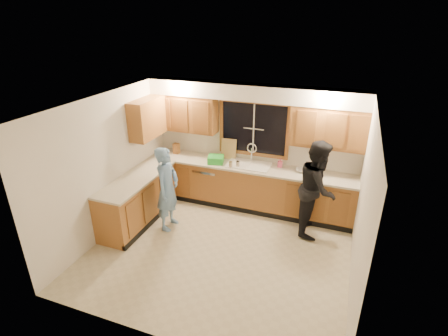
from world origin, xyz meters
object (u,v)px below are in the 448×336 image
object	(u,v)px
man	(167,189)
bowl	(302,170)
sink	(249,168)
stove	(120,214)
dishwasher	(209,182)
dish_crate	(216,159)
knife_block	(176,148)
soap_bottle	(280,163)
woman	(317,188)

from	to	relation	value
man	bowl	bearing A→B (deg)	-59.88
sink	stove	size ratio (longest dim) A/B	0.96
dishwasher	dish_crate	bearing A→B (deg)	-24.25
knife_block	soap_bottle	world-z (taller)	knife_block
knife_block	dish_crate	size ratio (longest dim) A/B	0.74
dishwasher	dish_crate	distance (m)	0.62
knife_block	bowl	bearing A→B (deg)	4.03
dish_crate	sink	bearing A→B (deg)	8.40
man	soap_bottle	distance (m)	2.24
sink	dish_crate	xyz separation A→B (m)	(-0.66, -0.10, 0.13)
stove	soap_bottle	size ratio (longest dim) A/B	4.95
dishwasher	knife_block	world-z (taller)	knife_block
woman	soap_bottle	xyz separation A→B (m)	(-0.80, 0.58, 0.13)
sink	soap_bottle	size ratio (longest dim) A/B	4.73
man	woman	size ratio (longest dim) A/B	0.90
dishwasher	man	bearing A→B (deg)	-103.86
dishwasher	woman	xyz separation A→B (m)	(2.25, -0.43, 0.47)
dishwasher	soap_bottle	xyz separation A→B (m)	(1.45, 0.15, 0.60)
dish_crate	soap_bottle	bearing A→B (deg)	10.59
dishwasher	man	size ratio (longest dim) A/B	0.52
man	knife_block	bearing A→B (deg)	19.75
stove	bowl	world-z (taller)	bowl
knife_block	dish_crate	bearing A→B (deg)	-5.85
knife_block	bowl	xyz separation A→B (m)	(2.68, -0.02, -0.08)
stove	woman	size ratio (longest dim) A/B	0.51
bowl	sink	bearing A→B (deg)	-176.60
stove	bowl	distance (m)	3.44
woman	dish_crate	distance (m)	2.09
man	dish_crate	bearing A→B (deg)	-23.76
dishwasher	man	xyz separation A→B (m)	(-0.30, -1.23, 0.38)
sink	knife_block	world-z (taller)	sink
soap_bottle	bowl	world-z (taller)	soap_bottle
dishwasher	dish_crate	xyz separation A→B (m)	(0.19, -0.08, 0.58)
dishwasher	bowl	bearing A→B (deg)	2.31
sink	soap_bottle	xyz separation A→B (m)	(0.60, 0.14, 0.15)
bowl	man	bearing A→B (deg)	-149.20
sink	woman	world-z (taller)	woman
dishwasher	bowl	xyz separation A→B (m)	(1.89, 0.08, 0.54)
dishwasher	man	world-z (taller)	man
dishwasher	knife_block	distance (m)	1.02
stove	dish_crate	xyz separation A→B (m)	(1.14, 1.73, 0.54)
sink	dishwasher	distance (m)	0.96
man	dish_crate	xyz separation A→B (m)	(0.49, 1.15, 0.20)
stove	woman	bearing A→B (deg)	23.39
stove	knife_block	bearing A→B (deg)	85.40
man	knife_block	size ratio (longest dim) A/B	7.02
sink	stove	bearing A→B (deg)	-134.61
soap_bottle	knife_block	bearing A→B (deg)	-178.50
dishwasher	bowl	distance (m)	1.96
stove	bowl	xyz separation A→B (m)	(2.84, 1.89, 0.50)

